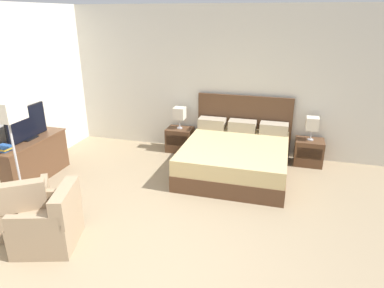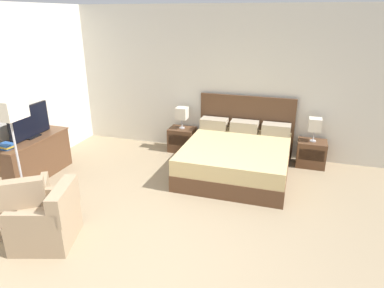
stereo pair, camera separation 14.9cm
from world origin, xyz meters
The scene contains 16 objects.
ground_plane centered at (0.00, 0.00, 0.00)m, with size 11.55×11.55×0.00m, color #998466.
wall_back centered at (0.00, 3.88, 1.42)m, with size 7.20×0.06×2.83m, color silver.
wall_left centered at (-3.03, 1.63, 1.42)m, with size 0.06×5.65×2.83m, color silver.
bed centered at (0.56, 2.89, 0.30)m, with size 1.84×1.97×1.19m.
nightstand_left centered at (-0.70, 3.58, 0.24)m, with size 0.51×0.41×0.48m.
nightstand_right centered at (1.82, 3.58, 0.24)m, with size 0.51×0.41×0.48m.
table_lamp_left centered at (-0.70, 3.59, 0.79)m, with size 0.22×0.22×0.43m.
table_lamp_right centered at (1.82, 3.59, 0.79)m, with size 0.22×0.22×0.43m.
dresser centered at (-2.72, 1.67, 0.37)m, with size 0.51×1.39×0.71m.
tv centered at (-2.72, 1.71, 0.97)m, with size 0.18×0.87×0.54m.
book_red_cover centered at (-2.73, 1.16, 0.73)m, with size 0.23×0.16×0.03m, color #234C8E.
book_blue_cover centered at (-2.73, 1.16, 0.75)m, with size 0.25×0.15×0.03m, color gold.
book_small_top centered at (-2.71, 1.16, 0.78)m, with size 0.22×0.17×0.03m, color #234C8E.
armchair_by_window centered at (-1.84, 0.42, 0.28)m, with size 0.95×0.96×0.76m.
armchair_companion centered at (-1.28, 0.23, 0.28)m, with size 0.86×0.85×0.76m.
floor_lamp centered at (-2.32, 0.96, 1.34)m, with size 0.37×0.37×1.56m.
Camera 2 is at (1.47, -2.64, 2.66)m, focal length 32.00 mm.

